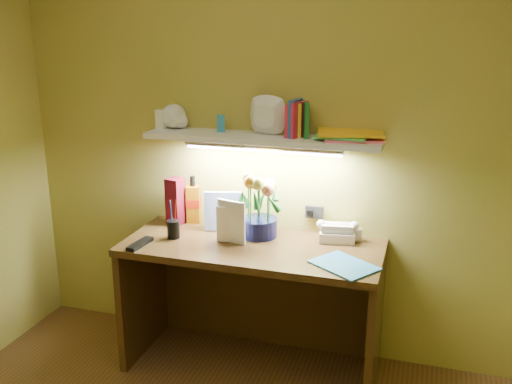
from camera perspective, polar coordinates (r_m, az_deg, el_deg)
desk at (r=3.25m, az=-0.39°, el=-11.41°), size 1.40×0.60×0.75m
flower_bouquet at (r=3.16m, az=0.27°, el=-1.31°), size 0.24×0.24×0.36m
telephone at (r=3.16m, az=8.13°, el=-3.85°), size 0.21×0.17×0.11m
desk_clock at (r=3.17m, az=9.89°, el=-4.23°), size 0.08×0.05×0.07m
whisky_bottle at (r=3.41m, az=-6.31°, el=-0.72°), size 0.10×0.10×0.29m
whisky_box at (r=3.40m, az=-8.04°, el=-0.92°), size 0.11×0.11×0.28m
pen_cup at (r=3.19m, az=-8.28°, el=-3.12°), size 0.08×0.08×0.17m
art_card at (r=3.29m, az=-3.24°, el=-1.91°), size 0.23×0.11×0.22m
tv_remote at (r=3.14m, az=-11.53°, el=-5.10°), size 0.07×0.19×0.02m
blue_folder at (r=2.86m, az=8.81°, el=-7.25°), size 0.37×0.35×0.01m
desk_book_a at (r=3.11m, az=-3.97°, el=-3.20°), size 0.15×0.03×0.20m
desk_book_b at (r=3.13m, az=-3.83°, el=-2.70°), size 0.17×0.06×0.24m
wall_shelf at (r=3.10m, az=0.68°, el=6.04°), size 1.31×0.34×0.23m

